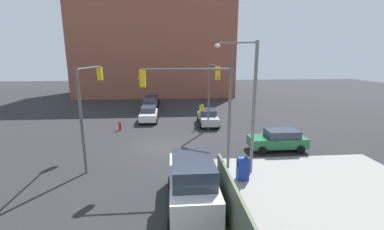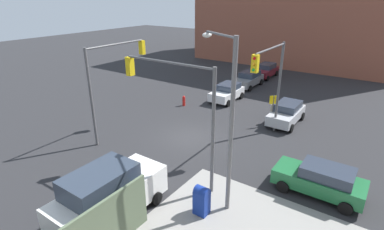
{
  "view_description": "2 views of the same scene",
  "coord_description": "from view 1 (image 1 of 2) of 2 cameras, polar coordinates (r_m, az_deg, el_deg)",
  "views": [
    {
      "loc": [
        19.87,
        0.89,
        7.1
      ],
      "look_at": [
        -0.12,
        2.53,
        2.53
      ],
      "focal_mm": 24.0,
      "sensor_mm": 36.0,
      "label": 1
    },
    {
      "loc": [
        15.64,
        11.0,
        9.44
      ],
      "look_at": [
        0.87,
        0.77,
        2.17
      ],
      "focal_mm": 28.0,
      "sensor_mm": 36.0,
      "label": 2
    }
  ],
  "objects": [
    {
      "name": "pedestrian_crossing",
      "position": [
        26.57,
        1.74,
        -0.71
      ],
      "size": [
        0.36,
        0.36,
        1.69
      ],
      "rotation": [
        0.0,
        0.0,
        1.98
      ],
      "color": "#9E937A",
      "rests_on": "ground"
    },
    {
      "name": "coupe_gray",
      "position": [
        34.56,
        -9.4,
        2.23
      ],
      "size": [
        4.38,
        2.02,
        1.62
      ],
      "color": "slate",
      "rests_on": "ground"
    },
    {
      "name": "street_lamp_corner",
      "position": [
        15.73,
        12.38,
        3.76
      ],
      "size": [
        1.61,
        2.34,
        8.0
      ],
      "color": "slate",
      "rests_on": "ground"
    },
    {
      "name": "traffic_signal_se_corner",
      "position": [
        18.33,
        -21.79,
        4.12
      ],
      "size": [
        5.21,
        0.36,
        6.5
      ],
      "color": "#59595B",
      "rests_on": "ground"
    },
    {
      "name": "traffic_signal_nw_corner",
      "position": [
        22.93,
        4.44,
        6.53
      ],
      "size": [
        4.94,
        0.36,
        6.5
      ],
      "color": "#59595B",
      "rests_on": "ground"
    },
    {
      "name": "coupe_green",
      "position": [
        20.98,
        18.63,
        -5.21
      ],
      "size": [
        2.02,
        4.31,
        1.62
      ],
      "color": "#1E6638",
      "rests_on": "ground"
    },
    {
      "name": "sedan_white",
      "position": [
        29.14,
        -9.58,
        0.25
      ],
      "size": [
        3.98,
        2.02,
        1.62
      ],
      "color": "white",
      "rests_on": "ground"
    },
    {
      "name": "coupe_maroon",
      "position": [
        39.34,
        -8.83,
        3.53
      ],
      "size": [
        4.29,
        2.02,
        1.62
      ],
      "color": "maroon",
      "rests_on": "ground"
    },
    {
      "name": "mailbox_blue",
      "position": [
        15.61,
        11.23,
        -11.37
      ],
      "size": [
        0.56,
        0.64,
        1.43
      ],
      "color": "navy",
      "rests_on": "ground"
    },
    {
      "name": "sedan_silver",
      "position": [
        27.27,
        3.52,
        -0.45
      ],
      "size": [
        4.18,
        2.02,
        1.62
      ],
      "color": "#B7BABF",
      "rests_on": "ground"
    },
    {
      "name": "van_white_delivery",
      "position": [
        12.52,
        0.02,
        -14.86
      ],
      "size": [
        5.4,
        2.32,
        2.62
      ],
      "color": "white",
      "rests_on": "ground"
    },
    {
      "name": "fire_hydrant",
      "position": [
        26.23,
        -15.72,
        -2.26
      ],
      "size": [
        0.26,
        0.26,
        0.94
      ],
      "color": "red",
      "rests_on": "ground"
    },
    {
      "name": "warning_sign_two_way",
      "position": [
        26.03,
        2.12,
        0.71
      ],
      "size": [
        0.48,
        0.48,
        2.4
      ],
      "color": "#4C4C4C",
      "rests_on": "ground"
    },
    {
      "name": "building_brick_west",
      "position": [
        52.0,
        -8.06,
        15.48
      ],
      "size": [
        16.0,
        28.0,
        19.22
      ],
      "color": "#93513D",
      "rests_on": "ground"
    },
    {
      "name": "sidewalk_corner",
      "position": [
        15.3,
        29.38,
        -16.58
      ],
      "size": [
        12.0,
        12.0,
        0.01
      ],
      "primitive_type": "cube",
      "color": "gray",
      "rests_on": "ground"
    },
    {
      "name": "traffic_signal_ne_corner",
      "position": [
        15.63,
        0.74,
        3.77
      ],
      "size": [
        0.36,
        5.63,
        6.5
      ],
      "color": "#59595B",
      "rests_on": "ground"
    },
    {
      "name": "ground_plane",
      "position": [
        21.12,
        -6.87,
        -6.91
      ],
      "size": [
        120.0,
        120.0,
        0.0
      ],
      "primitive_type": "plane",
      "color": "#28282B"
    }
  ]
}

